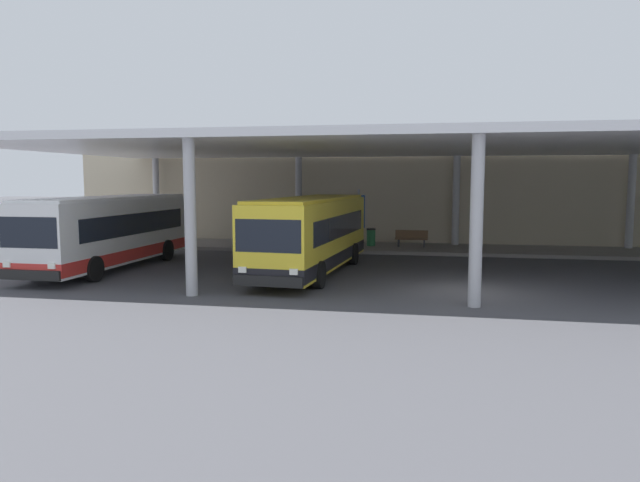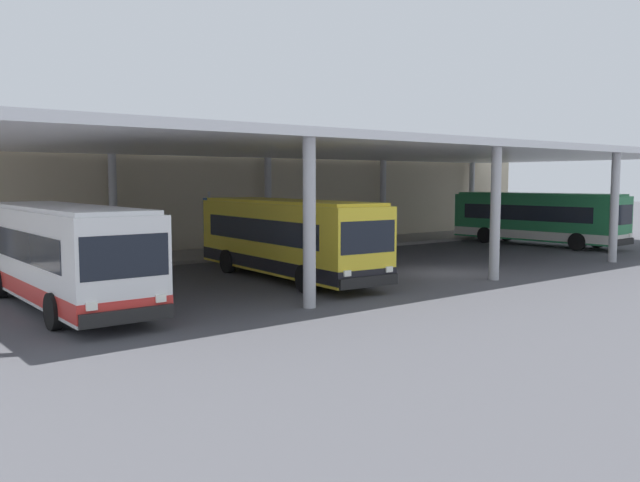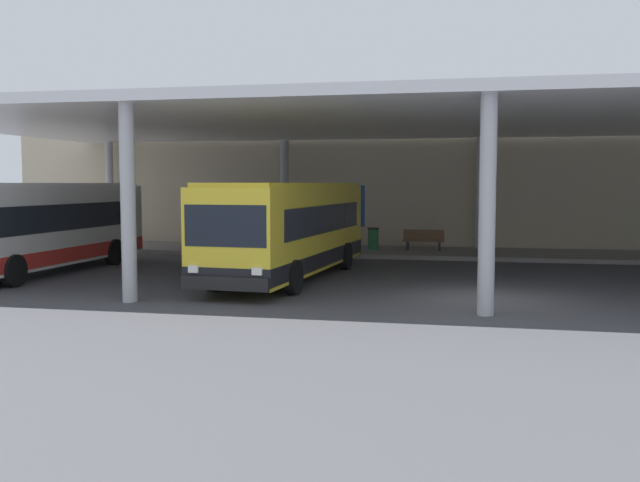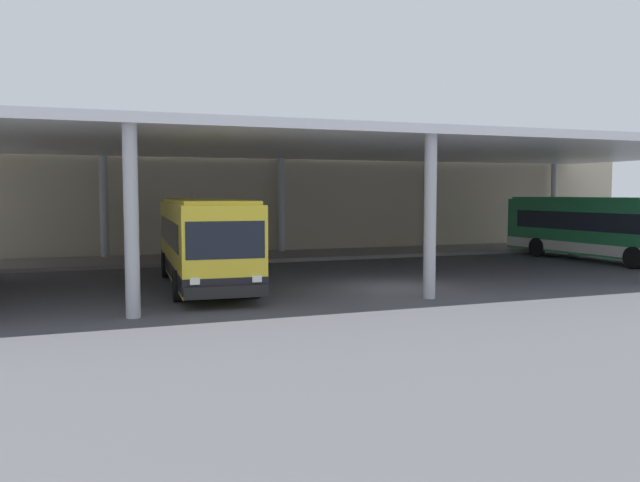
# 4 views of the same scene
# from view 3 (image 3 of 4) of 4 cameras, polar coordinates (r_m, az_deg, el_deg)

# --- Properties ---
(ground_plane) EXTENTS (200.00, 200.00, 0.00)m
(ground_plane) POSITION_cam_3_polar(r_m,az_deg,el_deg) (20.00, 13.02, -4.54)
(ground_plane) COLOR #47474C
(platform_kerb) EXTENTS (42.00, 4.50, 0.18)m
(platform_kerb) POSITION_cam_3_polar(r_m,az_deg,el_deg) (31.65, 12.70, -1.02)
(platform_kerb) COLOR gray
(platform_kerb) RESTS_ON ground
(station_building_facade) EXTENTS (48.00, 1.60, 6.84)m
(station_building_facade) POSITION_cam_3_polar(r_m,az_deg,el_deg) (34.75, 12.75, 4.98)
(station_building_facade) COLOR #C1B293
(station_building_facade) RESTS_ON ground
(canopy_shelter) EXTENTS (40.00, 17.00, 5.55)m
(canopy_shelter) POSITION_cam_3_polar(r_m,az_deg,el_deg) (25.34, 13.05, 9.37)
(canopy_shelter) COLOR silver
(canopy_shelter) RESTS_ON ground
(bus_nearest_bay) EXTENTS (2.80, 10.55, 3.17)m
(bus_nearest_bay) POSITION_cam_3_polar(r_m,az_deg,el_deg) (26.75, -21.56, 1.12)
(bus_nearest_bay) COLOR white
(bus_nearest_bay) RESTS_ON ground
(bus_second_bay) EXTENTS (3.24, 10.68, 3.17)m
(bus_second_bay) POSITION_cam_3_polar(r_m,az_deg,el_deg) (23.41, -2.52, 0.98)
(bus_second_bay) COLOR yellow
(bus_second_bay) RESTS_ON ground
(bench_waiting) EXTENTS (1.80, 0.45, 0.92)m
(bench_waiting) POSITION_cam_3_polar(r_m,az_deg,el_deg) (31.73, 8.33, 0.10)
(bench_waiting) COLOR brown
(bench_waiting) RESTS_ON platform_kerb
(trash_bin) EXTENTS (0.52, 0.52, 0.98)m
(trash_bin) POSITION_cam_3_polar(r_m,az_deg,el_deg) (32.07, 4.30, 0.21)
(trash_bin) COLOR #236638
(trash_bin) RESTS_ON platform_kerb
(banner_sign) EXTENTS (0.70, 0.12, 3.20)m
(banner_sign) POSITION_cam_3_polar(r_m,az_deg,el_deg) (31.10, 2.99, 2.49)
(banner_sign) COLOR #B2B2B7
(banner_sign) RESTS_ON platform_kerb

